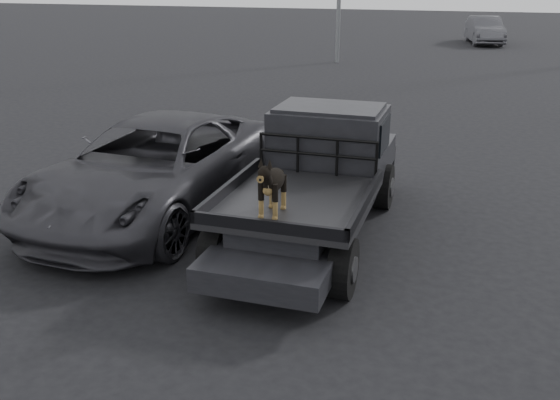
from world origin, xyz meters
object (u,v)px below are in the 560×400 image
(flatbed_ute, at_px, (313,207))
(distant_car_a, at_px, (485,30))
(dog, at_px, (273,185))
(parked_suv, at_px, (155,168))

(flatbed_ute, height_order, distant_car_a, distant_car_a)
(flatbed_ute, bearing_deg, dog, -94.72)
(flatbed_ute, xyz_separation_m, parked_suv, (-2.70, 0.18, 0.30))
(dog, distance_m, parked_suv, 3.14)
(parked_suv, distance_m, distant_car_a, 28.66)
(dog, bearing_deg, parked_suv, 146.46)
(flatbed_ute, bearing_deg, parked_suv, 176.12)
(flatbed_ute, xyz_separation_m, distant_car_a, (2.20, 28.42, 0.26))
(flatbed_ute, bearing_deg, distant_car_a, 85.57)
(flatbed_ute, relative_size, distant_car_a, 1.23)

